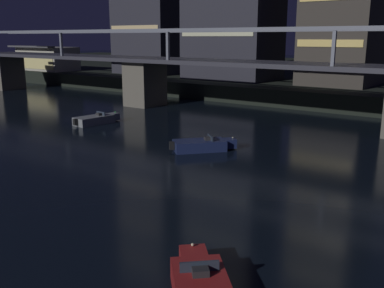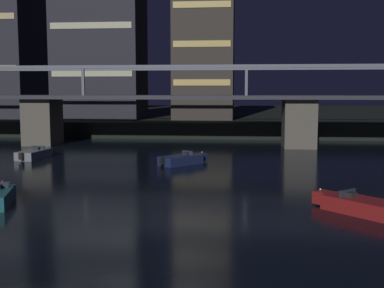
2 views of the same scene
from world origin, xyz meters
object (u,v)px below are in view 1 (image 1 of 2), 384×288
object	(u,v)px
waterfront_pavilion	(47,58)
speedboat_near_center	(202,145)
river_bridge	(254,78)
speedboat_mid_left	(96,120)

from	to	relation	value
waterfront_pavilion	speedboat_near_center	xyz separation A→B (m)	(54.77, -26.40, -4.02)
waterfront_pavilion	river_bridge	bearing A→B (deg)	-13.08
river_bridge	waterfront_pavilion	xyz separation A→B (m)	(-51.27, 11.91, 0.12)
speedboat_near_center	river_bridge	bearing A→B (deg)	103.56
speedboat_near_center	speedboat_mid_left	xyz separation A→B (m)	(-14.73, 2.49, 0.00)
speedboat_mid_left	river_bridge	bearing A→B (deg)	46.87
waterfront_pavilion	speedboat_mid_left	distance (m)	46.81
river_bridge	waterfront_pavilion	world-z (taller)	river_bridge
waterfront_pavilion	speedboat_near_center	bearing A→B (deg)	-25.73
river_bridge	speedboat_mid_left	size ratio (longest dim) A/B	18.74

